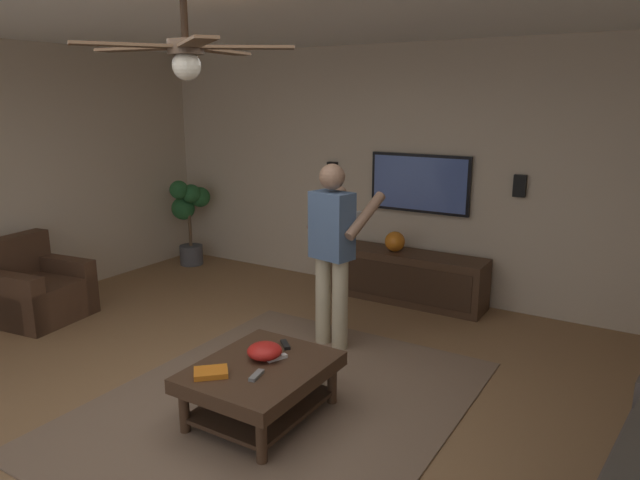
# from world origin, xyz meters

# --- Properties ---
(ground_plane) EXTENTS (8.03, 8.03, 0.00)m
(ground_plane) POSITION_xyz_m (0.00, 0.00, 0.00)
(ground_plane) COLOR olive
(wall_back_tv) EXTENTS (0.10, 6.89, 2.75)m
(wall_back_tv) POSITION_xyz_m (3.22, 0.00, 1.37)
(wall_back_tv) COLOR #C6B299
(wall_back_tv) RESTS_ON ground
(area_rug) EXTENTS (3.00, 2.39, 0.01)m
(area_rug) POSITION_xyz_m (0.34, -0.25, 0.01)
(area_rug) COLOR #7A604C
(area_rug) RESTS_ON ground
(armchair) EXTENTS (0.90, 0.91, 0.82)m
(armchair) POSITION_xyz_m (0.46, 2.84, 0.28)
(armchair) COLOR #472D1E
(armchair) RESTS_ON ground
(coffee_table) EXTENTS (1.00, 0.80, 0.40)m
(coffee_table) POSITION_xyz_m (0.14, -0.25, 0.30)
(coffee_table) COLOR #422B1C
(coffee_table) RESTS_ON ground
(media_console) EXTENTS (0.45, 1.70, 0.55)m
(media_console) POSITION_xyz_m (2.89, -0.15, 0.28)
(media_console) COLOR #422B1C
(media_console) RESTS_ON ground
(tv) EXTENTS (0.05, 1.12, 0.63)m
(tv) POSITION_xyz_m (3.13, -0.15, 1.27)
(tv) COLOR black
(person_standing) EXTENTS (0.61, 0.61, 1.64)m
(person_standing) POSITION_xyz_m (1.45, -0.05, 0.93)
(person_standing) COLOR #C6B793
(person_standing) RESTS_ON ground
(potted_plant_tall) EXTENTS (0.53, 0.47, 1.14)m
(potted_plant_tall) POSITION_xyz_m (2.73, 2.91, 0.70)
(potted_plant_tall) COLOR #4C4C51
(potted_plant_tall) RESTS_ON ground
(bowl) EXTENTS (0.25, 0.25, 0.11)m
(bowl) POSITION_xyz_m (0.23, -0.22, 0.46)
(bowl) COLOR red
(bowl) RESTS_ON coffee_table
(remote_white) EXTENTS (0.16, 0.10, 0.02)m
(remote_white) POSITION_xyz_m (0.26, -0.30, 0.41)
(remote_white) COLOR white
(remote_white) RESTS_ON coffee_table
(remote_black) EXTENTS (0.13, 0.14, 0.02)m
(remote_black) POSITION_xyz_m (0.48, -0.22, 0.41)
(remote_black) COLOR black
(remote_black) RESTS_ON coffee_table
(remote_grey) EXTENTS (0.16, 0.07, 0.02)m
(remote_grey) POSITION_xyz_m (-0.02, -0.34, 0.41)
(remote_grey) COLOR slate
(remote_grey) RESTS_ON coffee_table
(book) EXTENTS (0.27, 0.27, 0.04)m
(book) POSITION_xyz_m (-0.16, -0.07, 0.42)
(book) COLOR orange
(book) RESTS_ON coffee_table
(vase_round) EXTENTS (0.22, 0.22, 0.22)m
(vase_round) POSITION_xyz_m (2.87, -0.00, 0.66)
(vase_round) COLOR orange
(vase_round) RESTS_ON media_console
(wall_speaker_left) EXTENTS (0.06, 0.12, 0.22)m
(wall_speaker_left) POSITION_xyz_m (3.14, -1.20, 1.33)
(wall_speaker_left) COLOR black
(wall_speaker_right) EXTENTS (0.06, 0.12, 0.22)m
(wall_speaker_right) POSITION_xyz_m (3.14, 0.95, 1.33)
(wall_speaker_right) COLOR black
(ceiling_fan) EXTENTS (1.14, 1.13, 0.46)m
(ceiling_fan) POSITION_xyz_m (-0.29, -0.12, 2.42)
(ceiling_fan) COLOR #4C3828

